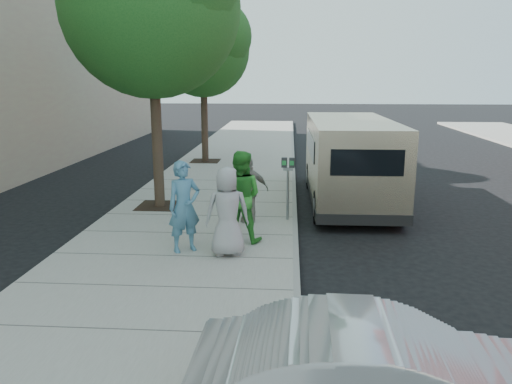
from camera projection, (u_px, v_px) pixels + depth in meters
ground at (232, 240)px, 11.43m from camera, size 120.00×120.00×0.00m
sidewalk at (189, 236)px, 11.48m from camera, size 5.00×60.00×0.15m
curb_face at (295, 238)px, 11.32m from camera, size 0.12×60.00×0.16m
tree_near at (153, 0)px, 12.66m from camera, size 4.62×4.60×7.53m
tree_far at (204, 46)px, 20.20m from camera, size 3.92×3.80×6.49m
parking_meter at (288, 175)px, 12.30m from camera, size 0.33×0.14×1.57m
van at (349, 159)px, 14.56m from camera, size 2.32×6.68×2.46m
person_officer at (184, 207)px, 10.09m from camera, size 0.82×0.75×1.88m
person_green_shirt at (240, 196)px, 10.72m from camera, size 1.07×0.89×1.98m
person_gray_shirt at (227, 211)px, 9.87m from camera, size 0.98×0.73×1.80m
person_striped_polo at (249, 190)px, 12.13m from camera, size 1.02×0.59×1.63m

